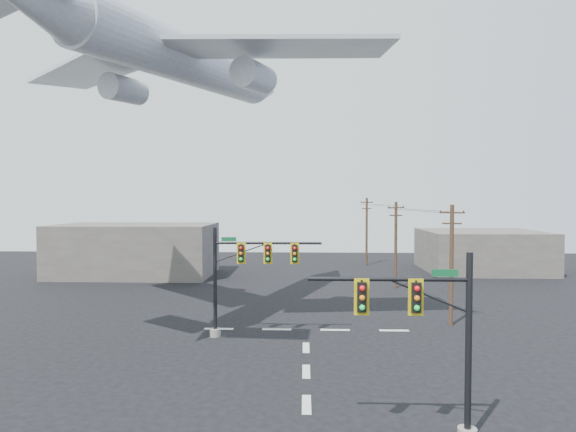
{
  "coord_description": "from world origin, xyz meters",
  "views": [
    {
      "loc": [
        -0.09,
        -20.62,
        8.94
      ],
      "look_at": [
        -0.98,
        5.0,
        8.04
      ],
      "focal_mm": 30.0,
      "sensor_mm": 36.0,
      "label": 1
    }
  ],
  "objects_px": {
    "signal_mast_near": "(434,341)",
    "utility_pole_b": "(396,243)",
    "utility_pole_a": "(451,262)",
    "airliner": "(188,61)",
    "utility_pole_c": "(367,230)",
    "signal_mast_far": "(242,275)"
  },
  "relations": [
    {
      "from": "signal_mast_near",
      "to": "airliner",
      "type": "relative_size",
      "value": 0.23
    },
    {
      "from": "utility_pole_c",
      "to": "utility_pole_a",
      "type": "bearing_deg",
      "value": -109.73
    },
    {
      "from": "signal_mast_far",
      "to": "utility_pole_a",
      "type": "distance_m",
      "value": 14.82
    },
    {
      "from": "signal_mast_near",
      "to": "airliner",
      "type": "height_order",
      "value": "airliner"
    },
    {
      "from": "signal_mast_far",
      "to": "airliner",
      "type": "height_order",
      "value": "airliner"
    },
    {
      "from": "utility_pole_a",
      "to": "airliner",
      "type": "xyz_separation_m",
      "value": [
        -18.77,
        0.56,
        14.43
      ]
    },
    {
      "from": "signal_mast_far",
      "to": "utility_pole_a",
      "type": "bearing_deg",
      "value": 13.21
    },
    {
      "from": "utility_pole_a",
      "to": "airliner",
      "type": "relative_size",
      "value": 0.28
    },
    {
      "from": "signal_mast_far",
      "to": "utility_pole_c",
      "type": "height_order",
      "value": "utility_pole_c"
    },
    {
      "from": "utility_pole_a",
      "to": "utility_pole_b",
      "type": "distance_m",
      "value": 14.38
    },
    {
      "from": "airliner",
      "to": "utility_pole_c",
      "type": "bearing_deg",
      "value": -9.35
    },
    {
      "from": "utility_pole_c",
      "to": "airliner",
      "type": "height_order",
      "value": "airliner"
    },
    {
      "from": "signal_mast_near",
      "to": "utility_pole_b",
      "type": "height_order",
      "value": "utility_pole_b"
    },
    {
      "from": "utility_pole_a",
      "to": "airliner",
      "type": "height_order",
      "value": "airliner"
    },
    {
      "from": "utility_pole_a",
      "to": "utility_pole_c",
      "type": "bearing_deg",
      "value": 109.24
    },
    {
      "from": "signal_mast_far",
      "to": "utility_pole_b",
      "type": "bearing_deg",
      "value": 53.3
    },
    {
      "from": "signal_mast_near",
      "to": "utility_pole_b",
      "type": "relative_size",
      "value": 0.81
    },
    {
      "from": "signal_mast_far",
      "to": "airliner",
      "type": "bearing_deg",
      "value": 137.72
    },
    {
      "from": "airliner",
      "to": "signal_mast_near",
      "type": "bearing_deg",
      "value": -123.18
    },
    {
      "from": "utility_pole_a",
      "to": "utility_pole_b",
      "type": "height_order",
      "value": "utility_pole_b"
    },
    {
      "from": "utility_pole_c",
      "to": "airliner",
      "type": "relative_size",
      "value": 0.29
    },
    {
      "from": "signal_mast_far",
      "to": "utility_pole_a",
      "type": "height_order",
      "value": "utility_pole_a"
    }
  ]
}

